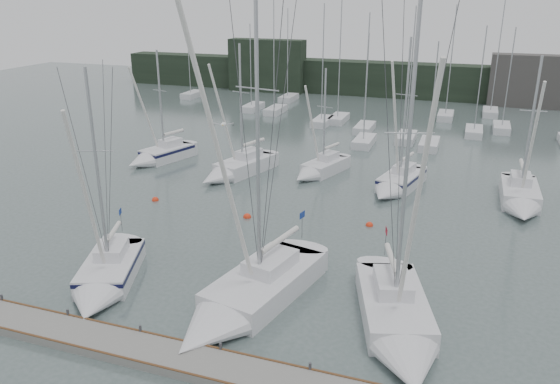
{
  "coord_description": "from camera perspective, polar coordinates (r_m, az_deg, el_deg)",
  "views": [
    {
      "loc": [
        10.94,
        -21.77,
        14.82
      ],
      "look_at": [
        1.52,
        5.0,
        4.42
      ],
      "focal_mm": 35.0,
      "sensor_mm": 36.0,
      "label": 1
    }
  ],
  "objects": [
    {
      "name": "sailboat_near_right",
      "position": [
        25.85,
        12.4,
        -13.85
      ],
      "size": [
        5.56,
        9.72,
        15.68
      ],
      "rotation": [
        0.0,
        0.0,
        0.3
      ],
      "color": "silver",
      "rests_on": "ground"
    },
    {
      "name": "buoy_a",
      "position": [
        38.33,
        -3.45,
        -2.65
      ],
      "size": [
        0.57,
        0.57,
        0.57
      ],
      "primitive_type": "sphere",
      "color": "red",
      "rests_on": "ground"
    },
    {
      "name": "far_building_left",
      "position": [
        88.09,
        -1.36,
        13.07
      ],
      "size": [
        12.0,
        3.0,
        8.0
      ],
      "primitive_type": "cube",
      "color": "black",
      "rests_on": "ground"
    },
    {
      "name": "far_treeline",
      "position": [
        85.38,
        12.06,
        11.4
      ],
      "size": [
        90.0,
        4.0,
        5.0
      ],
      "primitive_type": "cube",
      "color": "black",
      "rests_on": "ground"
    },
    {
      "name": "ground",
      "position": [
        28.52,
        -6.35,
        -11.32
      ],
      "size": [
        160.0,
        160.0,
        0.0
      ],
      "primitive_type": "plane",
      "color": "#4B5B57",
      "rests_on": "ground"
    },
    {
      "name": "dock",
      "position": [
        24.79,
        -11.53,
        -16.48
      ],
      "size": [
        24.0,
        2.0,
        0.4
      ],
      "primitive_type": "cube",
      "color": "slate",
      "rests_on": "ground"
    },
    {
      "name": "mast_forest",
      "position": [
        66.09,
        13.7,
        7.04
      ],
      "size": [
        60.13,
        25.18,
        14.76
      ],
      "color": "silver",
      "rests_on": "ground"
    },
    {
      "name": "sailboat_mid_b",
      "position": [
        46.72,
        -4.87,
        2.29
      ],
      "size": [
        4.84,
        8.6,
        11.76
      ],
      "rotation": [
        0.0,
        0.0,
        -0.3
      ],
      "color": "silver",
      "rests_on": "ground"
    },
    {
      "name": "sailboat_near_center",
      "position": [
        27.15,
        -4.24,
        -11.53
      ],
      "size": [
        5.43,
        10.93,
        18.3
      ],
      "rotation": [
        0.0,
        0.0,
        -0.22
      ],
      "color": "silver",
      "rests_on": "ground"
    },
    {
      "name": "seagull",
      "position": [
        27.9,
        -5.94,
        7.05
      ],
      "size": [
        1.01,
        0.49,
        0.2
      ],
      "rotation": [
        0.0,
        0.0,
        0.31
      ],
      "color": "white",
      "rests_on": "ground"
    },
    {
      "name": "sailboat_mid_d",
      "position": [
        43.99,
        11.97,
        0.78
      ],
      "size": [
        4.01,
        7.57,
        12.56
      ],
      "rotation": [
        0.0,
        0.0,
        -0.23
      ],
      "color": "silver",
      "rests_on": "ground"
    },
    {
      "name": "sailboat_near_left",
      "position": [
        30.55,
        -17.92,
        -8.8
      ],
      "size": [
        5.15,
        8.0,
        12.4
      ],
      "rotation": [
        0.0,
        0.0,
        0.36
      ],
      "color": "silver",
      "rests_on": "ground"
    },
    {
      "name": "buoy_b",
      "position": [
        37.44,
        9.32,
        -3.47
      ],
      "size": [
        0.51,
        0.51,
        0.51
      ],
      "primitive_type": "sphere",
      "color": "red",
      "rests_on": "ground"
    },
    {
      "name": "buoy_c",
      "position": [
        42.42,
        -12.9,
        -0.85
      ],
      "size": [
        0.53,
        0.53,
        0.53
      ],
      "primitive_type": "sphere",
      "color": "red",
      "rests_on": "ground"
    },
    {
      "name": "far_building_right",
      "position": [
        82.85,
        24.52,
        10.51
      ],
      "size": [
        10.0,
        3.0,
        7.0
      ],
      "primitive_type": "cube",
      "color": "#43403D",
      "rests_on": "ground"
    },
    {
      "name": "sailboat_mid_e",
      "position": [
        43.41,
        23.86,
        -0.81
      ],
      "size": [
        2.66,
        7.88,
        11.61
      ],
      "rotation": [
        0.0,
        0.0,
        0.01
      ],
      "color": "silver",
      "rests_on": "ground"
    },
    {
      "name": "sailboat_mid_a",
      "position": [
        51.84,
        -12.69,
        3.7
      ],
      "size": [
        4.44,
        7.38,
        10.87
      ],
      "rotation": [
        0.0,
        0.0,
        -0.3
      ],
      "color": "silver",
      "rests_on": "ground"
    },
    {
      "name": "sailboat_mid_c",
      "position": [
        46.87,
        3.93,
        2.3
      ],
      "size": [
        4.07,
        6.88,
        9.67
      ],
      "rotation": [
        0.0,
        0.0,
        -0.32
      ],
      "color": "silver",
      "rests_on": "ground"
    }
  ]
}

